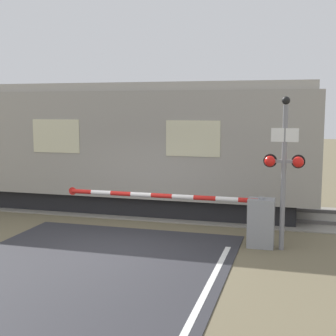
# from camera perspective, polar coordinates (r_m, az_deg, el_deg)

# --- Properties ---
(ground_plane) EXTENTS (80.00, 80.00, 0.00)m
(ground_plane) POSITION_cam_1_polar(r_m,az_deg,el_deg) (10.66, -7.13, -10.10)
(ground_plane) COLOR #6B6047
(track_bed) EXTENTS (36.00, 3.20, 0.13)m
(track_bed) POSITION_cam_1_polar(r_m,az_deg,el_deg) (14.72, -0.42, -5.01)
(track_bed) COLOR gray
(track_bed) RESTS_ON ground_plane
(train) EXTENTS (14.99, 2.93, 3.89)m
(train) POSITION_cam_1_polar(r_m,az_deg,el_deg) (15.48, -10.84, 2.84)
(train) COLOR black
(train) RESTS_ON ground_plane
(crossing_barrier) EXTENTS (5.14, 0.44, 1.18)m
(crossing_barrier) POSITION_cam_1_polar(r_m,az_deg,el_deg) (11.01, 9.25, -6.04)
(crossing_barrier) COLOR gray
(crossing_barrier) RESTS_ON ground_plane
(signal_post) EXTENTS (0.91, 0.26, 3.43)m
(signal_post) POSITION_cam_1_polar(r_m,az_deg,el_deg) (10.63, 13.95, 0.49)
(signal_post) COLOR gray
(signal_post) RESTS_ON ground_plane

